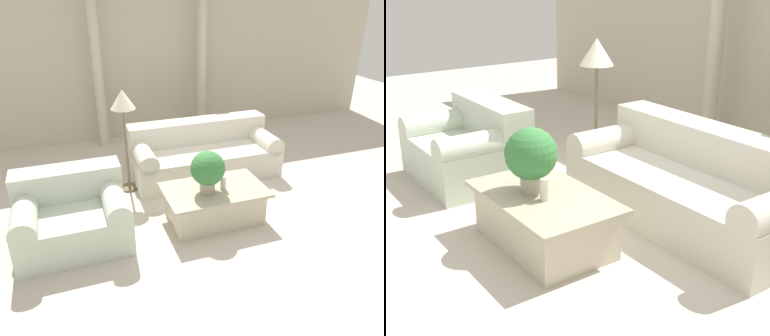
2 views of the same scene
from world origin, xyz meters
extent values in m
plane|color=beige|center=(0.00, 0.00, 0.00)|extent=(16.00, 16.00, 0.00)
cube|color=beige|center=(0.00, 2.98, 1.60)|extent=(10.00, 0.06, 3.20)
cube|color=beige|center=(0.30, 0.83, 0.23)|extent=(2.25, 0.99, 0.45)
cube|color=beige|center=(0.30, 1.15, 0.64)|extent=(2.25, 0.35, 0.37)
cylinder|color=beige|center=(-0.68, 0.83, 0.51)|extent=(0.28, 0.99, 0.28)
cylinder|color=beige|center=(1.29, 0.83, 0.51)|extent=(0.28, 0.99, 0.28)
cube|color=beige|center=(-1.77, -0.32, 0.23)|extent=(1.24, 0.99, 0.45)
cube|color=beige|center=(-1.77, 0.00, 0.64)|extent=(1.24, 0.35, 0.37)
cylinder|color=beige|center=(-2.25, -0.32, 0.51)|extent=(0.28, 0.99, 0.28)
cylinder|color=beige|center=(-1.28, -0.32, 0.51)|extent=(0.28, 0.99, 0.28)
cube|color=beige|center=(-0.05, -0.41, 0.20)|extent=(1.12, 0.69, 0.40)
cube|color=#B3A98F|center=(-0.05, -0.41, 0.42)|extent=(1.28, 0.78, 0.04)
cylinder|color=#B2A893|center=(-0.16, -0.45, 0.51)|extent=(0.19, 0.19, 0.14)
sphere|color=#387A3D|center=(-0.16, -0.45, 0.76)|extent=(0.42, 0.42, 0.42)
cylinder|color=silver|center=(0.05, -0.46, 0.53)|extent=(0.07, 0.07, 0.18)
cylinder|color=brown|center=(-0.92, 0.76, 0.01)|extent=(0.26, 0.26, 0.03)
cylinder|color=brown|center=(-0.92, 0.76, 0.63)|extent=(0.04, 0.04, 1.20)
cone|color=silver|center=(-0.92, 0.76, 1.36)|extent=(0.34, 0.34, 0.26)
cylinder|color=beige|center=(-1.02, 2.62, 1.28)|extent=(0.18, 0.18, 2.55)
cylinder|color=beige|center=(0.93, 2.62, 1.28)|extent=(0.18, 0.18, 2.55)
camera|label=1|loc=(-1.69, -4.17, 2.70)|focal=35.00mm
camera|label=2|loc=(3.29, -2.44, 2.14)|focal=50.00mm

